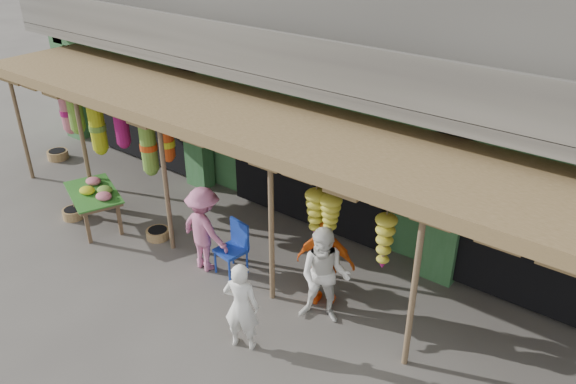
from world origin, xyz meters
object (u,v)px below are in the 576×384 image
Objects in this scene: person_right at (325,277)px; person_vendor at (326,263)px; blue_chair at (234,245)px; person_shopper at (204,229)px; flower_table at (95,194)px; person_front at (241,306)px.

person_right is 0.39m from person_vendor.
person_vendor is (-0.21, 0.34, -0.01)m from person_right.
person_shopper reaches higher than blue_chair.
person_right is at bearing 26.57° from flower_table.
flower_table is at bearing 8.45° from person_shopper.
person_front is at bearing -36.01° from blue_chair.
blue_chair is 0.67× the size of person_front.
person_front is 0.90× the size of person_vendor.
person_shopper is at bearing -52.38° from person_front.
person_vendor is 1.02× the size of person_shopper.
person_vendor reaches higher than blue_chair.
person_right is at bearing 5.05° from blue_chair.
flower_table is at bearing -31.64° from person_front.
person_vendor is at bearing 99.24° from person_right.
person_front is at bearing 12.21° from flower_table.
person_front is (4.73, -0.84, 0.02)m from flower_table.
person_vendor is (5.15, 0.74, 0.10)m from flower_table.
blue_chair is at bearing 31.14° from flower_table.
flower_table is at bearing -162.71° from blue_chair.
blue_chair is 0.61× the size of person_shopper.
person_vendor is (1.81, 0.22, 0.27)m from blue_chair.
person_shopper reaches higher than person_front.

